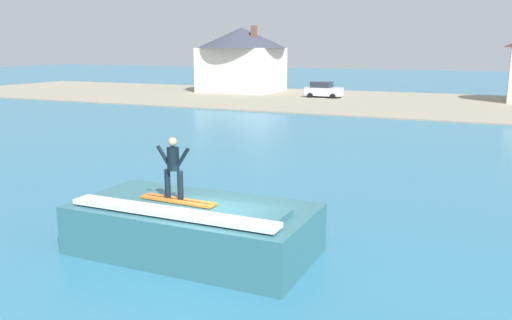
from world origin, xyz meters
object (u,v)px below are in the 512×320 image
at_px(wave_crest, 193,228).
at_px(surfer, 173,165).
at_px(car_near_shore, 323,90).
at_px(house_with_chimney, 242,56).
at_px(surfboard, 178,200).

relative_size(wave_crest, surfer, 3.94).
height_order(car_near_shore, house_with_chimney, house_with_chimney).
height_order(wave_crest, car_near_shore, car_near_shore).
bearing_deg(surfboard, house_with_chimney, 114.02).
height_order(wave_crest, surfer, surfer).
height_order(surfer, house_with_chimney, house_with_chimney).
bearing_deg(surfer, car_near_shore, 102.26).
bearing_deg(surfer, house_with_chimney, 113.90).
bearing_deg(house_with_chimney, car_near_shore, -17.51).
bearing_deg(wave_crest, house_with_chimney, 114.40).
bearing_deg(wave_crest, car_near_shore, 102.80).
relative_size(car_near_shore, house_with_chimney, 0.36).
distance_m(surfer, house_with_chimney, 53.82).
distance_m(surfboard, surfer, 0.97).
bearing_deg(wave_crest, surfboard, -128.62).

